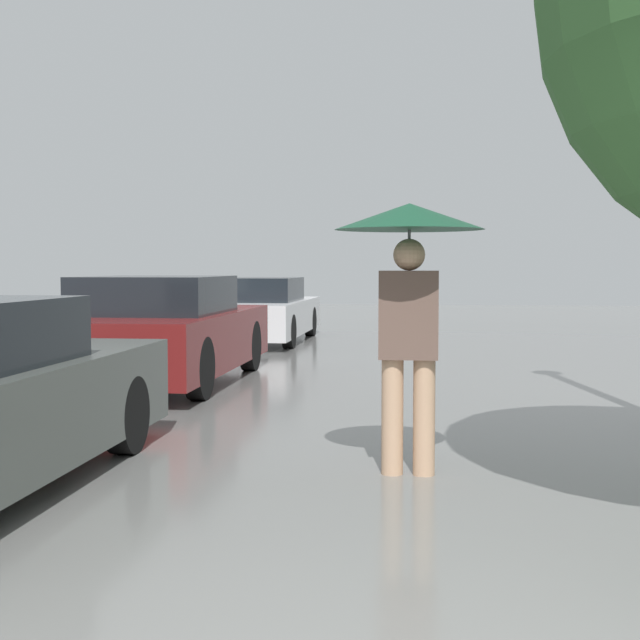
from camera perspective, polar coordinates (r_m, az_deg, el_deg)
name	(u,v)px	position (r m, az deg, el deg)	size (l,w,h in m)	color
pedestrian	(409,263)	(5.97, 5.72, 3.68)	(1.00, 1.00, 1.82)	tan
parked_car_middle	(161,332)	(10.86, -10.13, -0.76)	(1.80, 4.29, 1.28)	maroon
parked_car_farthest	(260,311)	(16.61, -3.87, 0.55)	(1.70, 4.43, 1.19)	silver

